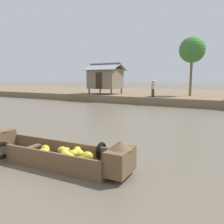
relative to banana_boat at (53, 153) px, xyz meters
name	(u,v)px	position (x,y,z in m)	size (l,w,h in m)	color
ground_plane	(115,124)	(-1.38, 6.06, -0.33)	(300.00, 300.00, 0.00)	#665B4C
riverbank_strip	(189,96)	(-1.38, 25.26, 0.04)	(160.00, 20.00, 0.73)	#756047
banana_boat	(53,153)	(0.00, 0.00, 0.00)	(4.94, 1.92, 0.93)	brown
stilt_house_left	(105,78)	(-9.24, 17.76, 2.20)	(4.04, 3.21, 3.50)	#4C3826
palm_tree_near	(192,50)	(-0.17, 19.59, 4.96)	(2.56, 2.56, 5.88)	brown
vendor_person	(153,87)	(-2.81, 15.88, 1.33)	(0.44, 0.44, 1.66)	#332D28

